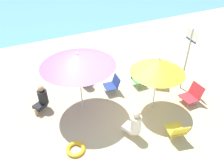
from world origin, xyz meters
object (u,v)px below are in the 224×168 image
umbrella_yellow (158,66)px  beach_chair_c (162,78)px  person_c (42,99)px  beach_chair_e (177,130)px  person_a (134,124)px  person_b (86,75)px  umbrella_purple (78,60)px  swim_ring (76,149)px  beach_chair_d (113,84)px  warning_sign (188,52)px  beach_chair_b (138,76)px  beach_chair_a (192,94)px

umbrella_yellow → beach_chair_c: bearing=41.2°
umbrella_yellow → person_c: size_ratio=2.08×
beach_chair_e → person_a: size_ratio=0.68×
person_b → person_c: bearing=162.0°
umbrella_purple → swim_ring: umbrella_purple is taller
umbrella_purple → swim_ring: bearing=-116.8°
umbrella_yellow → beach_chair_c: size_ratio=2.43×
beach_chair_d → warning_sign: 2.74m
umbrella_yellow → beach_chair_d: size_ratio=3.04×
beach_chair_b → beach_chair_e: size_ratio=1.01×
person_a → warning_sign: (2.75, 1.19, 0.98)m
beach_chair_c → person_a: (-2.24, -1.67, 0.19)m
person_a → warning_sign: 3.15m
person_b → swim_ring: bearing=-155.0°
beach_chair_a → person_b: person_b is taller
beach_chair_d → person_a: person_a is taller
beach_chair_c → warning_sign: bearing=85.1°
beach_chair_a → umbrella_purple: bearing=-19.9°
person_b → beach_chair_e: bearing=-107.9°
warning_sign → person_b: bearing=160.5°
beach_chair_b → beach_chair_c: 0.90m
warning_sign → person_c: bearing=177.2°
beach_chair_b → umbrella_yellow: bearing=-8.4°
umbrella_yellow → warning_sign: warning_sign is taller
beach_chair_c → beach_chair_d: bearing=-64.9°
beach_chair_b → beach_chair_e: bearing=-6.4°
umbrella_yellow → warning_sign: (1.56, 0.44, -0.12)m
umbrella_purple → person_b: bearing=63.7°
person_a → beach_chair_e: bearing=-142.3°
person_a → beach_chair_c: bearing=-75.9°
beach_chair_a → person_a: bearing=10.9°
umbrella_purple → person_c: (-1.13, 0.52, -1.36)m
umbrella_yellow → beach_chair_d: (-0.77, 1.34, -1.25)m
swim_ring → beach_chair_b: bearing=31.0°
beach_chair_a → beach_chair_b: 2.00m
beach_chair_a → beach_chair_d: size_ratio=1.07×
swim_ring → umbrella_yellow: bearing=9.8°
person_c → swim_ring: size_ratio=1.77×
beach_chair_c → person_c: (-4.23, 0.60, 0.14)m
person_a → beach_chair_b: bearing=-57.3°
person_c → warning_sign: 4.97m
beach_chair_e → umbrella_yellow: bearing=7.2°
person_b → swim_ring: person_b is taller
beach_chair_a → beach_chair_b: size_ratio=0.98×
beach_chair_c → beach_chair_e: beach_chair_c is taller
warning_sign → person_a: bearing=-146.6°
beach_chair_e → beach_chair_a: bearing=-42.0°
umbrella_purple → beach_chair_b: size_ratio=3.24×
beach_chair_d → beach_chair_e: beach_chair_d is taller
beach_chair_e → person_c: 4.15m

